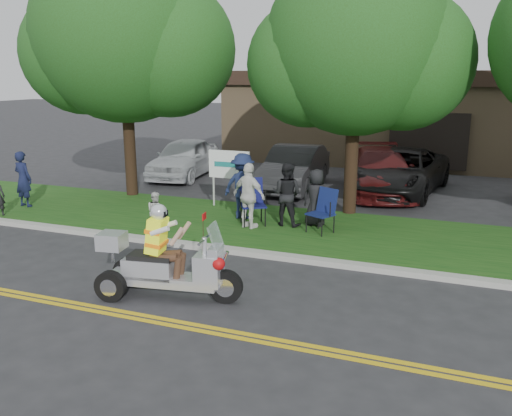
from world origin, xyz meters
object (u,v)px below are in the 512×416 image
(parked_car_far_left, at_px, (184,158))
(parked_car_right, at_px, (380,171))
(parked_car_mid, at_px, (400,171))
(lawn_chair_b, at_px, (252,198))
(spectator_adult_left, at_px, (23,179))
(spectator_adult_right, at_px, (249,196))
(parked_car_left, at_px, (294,168))
(spectator_adult_mid, at_px, (287,194))
(lawn_chair_a, at_px, (324,208))
(trike_scooter, at_px, (163,266))

(parked_car_far_left, distance_m, parked_car_right, 7.44)
(parked_car_far_left, xyz_separation_m, parked_car_mid, (8.06, 0.02, -0.01))
(lawn_chair_b, relative_size, parked_car_right, 0.23)
(spectator_adult_left, relative_size, spectator_adult_right, 0.98)
(parked_car_far_left, relative_size, parked_car_mid, 0.82)
(parked_car_left, xyz_separation_m, parked_car_mid, (3.42, 0.72, -0.01))
(lawn_chair_b, bearing_deg, spectator_adult_left, 153.30)
(lawn_chair_b, xyz_separation_m, spectator_adult_right, (0.09, -0.42, 0.16))
(spectator_adult_right, bearing_deg, spectator_adult_mid, -126.57)
(parked_car_right, bearing_deg, spectator_adult_right, -126.99)
(parked_car_right, bearing_deg, lawn_chair_b, -129.26)
(lawn_chair_a, distance_m, parked_car_left, 5.47)
(parked_car_right, bearing_deg, lawn_chair_a, -110.46)
(lawn_chair_a, xyz_separation_m, lawn_chair_b, (-1.92, 0.08, 0.05))
(lawn_chair_a, xyz_separation_m, parked_car_mid, (1.13, 5.68, 0.02))
(spectator_adult_right, distance_m, parked_car_left, 5.32)
(parked_car_left, bearing_deg, lawn_chair_a, -68.08)
(spectator_adult_left, height_order, parked_car_right, spectator_adult_left)
(spectator_adult_mid, xyz_separation_m, parked_car_left, (-1.26, 4.73, -0.17))
(spectator_adult_left, distance_m, parked_car_mid, 11.74)
(trike_scooter, xyz_separation_m, parked_car_far_left, (-5.22, 10.38, 0.14))
(lawn_chair_b, bearing_deg, lawn_chair_a, -34.78)
(lawn_chair_a, bearing_deg, spectator_adult_left, -150.39)
(parked_car_mid, relative_size, parked_car_right, 1.05)
(spectator_adult_mid, height_order, parked_car_left, spectator_adult_mid)
(lawn_chair_a, bearing_deg, trike_scooter, -84.10)
(trike_scooter, distance_m, lawn_chair_b, 4.81)
(trike_scooter, distance_m, spectator_adult_mid, 5.01)
(lawn_chair_a, height_order, spectator_adult_mid, spectator_adult_mid)
(lawn_chair_a, distance_m, parked_car_right, 5.54)
(lawn_chair_b, bearing_deg, parked_car_far_left, 99.65)
(parked_car_left, relative_size, parked_car_right, 0.90)
(lawn_chair_b, xyz_separation_m, spectator_adult_left, (-6.87, -0.67, 0.15))
(trike_scooter, relative_size, parked_car_right, 0.52)
(trike_scooter, distance_m, parked_car_right, 10.48)
(lawn_chair_a, bearing_deg, parked_car_left, 140.57)
(lawn_chair_a, bearing_deg, lawn_chair_b, -156.71)
(parked_car_right, bearing_deg, spectator_adult_left, -161.92)
(spectator_adult_right, height_order, parked_car_far_left, spectator_adult_right)
(spectator_adult_left, distance_m, parked_car_far_left, 6.52)
(lawn_chair_a, height_order, parked_car_right, parked_car_right)
(parked_car_mid, bearing_deg, lawn_chair_b, -110.87)
(trike_scooter, height_order, parked_car_right, trike_scooter)
(spectator_adult_left, distance_m, spectator_adult_mid, 7.80)
(lawn_chair_b, relative_size, parked_car_far_left, 0.27)
(lawn_chair_a, height_order, parked_car_left, parked_car_left)
(spectator_adult_mid, xyz_separation_m, spectator_adult_right, (-0.80, -0.57, 0.01))
(spectator_adult_mid, distance_m, parked_car_right, 5.51)
(lawn_chair_b, bearing_deg, spectator_adult_mid, -22.46)
(parked_car_right, bearing_deg, parked_car_mid, -0.63)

